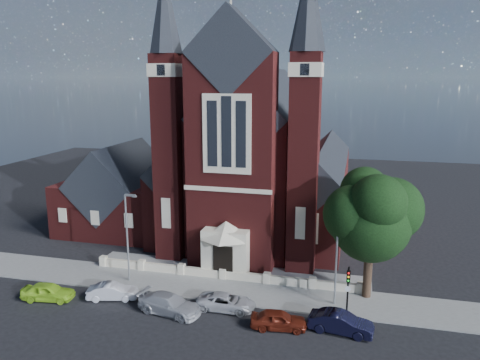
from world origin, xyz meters
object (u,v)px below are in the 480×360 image
Objects in this scene: street_lamp_left at (128,233)px; car_lime_van at (48,292)px; church at (261,160)px; car_dark_red at (279,320)px; traffic_signal at (348,285)px; street_tree at (373,218)px; car_navy at (341,323)px; car_white_suv at (226,302)px; car_silver_a at (113,292)px; car_silver_b at (169,304)px; street_lamp_right at (338,251)px; parish_hall at (122,195)px.

car_lime_van is (-4.89, -4.82, -3.87)m from street_lamp_left.
church reaches higher than car_dark_red.
street_lamp_left is at bearing 175.24° from traffic_signal.
street_tree reaches higher than traffic_signal.
car_dark_red is 4.43m from car_navy.
traffic_signal is at bearing -64.38° from car_dark_red.
car_dark_red reaches higher than car_white_suv.
car_white_suv is 1.01× the size of car_navy.
car_white_suv is (14.61, 2.01, -0.08)m from car_lime_van.
car_silver_a is (-18.74, -1.84, -1.91)m from traffic_signal.
street_lamp_left is 19.08m from traffic_signal.
car_silver_b is at bearing -95.62° from church.
church is 26.43m from car_navy.
parish_hall is at bearing 151.78° from street_lamp_right.
street_tree is 2.08× the size of car_silver_b.
street_lamp_left reaches higher than car_silver_b.
car_lime_van is (-25.40, -6.53, -6.24)m from street_tree.
car_navy is (10.65, -23.02, -7.43)m from church.
street_tree is 5.70m from traffic_signal.
car_white_suv is at bearing -16.16° from street_lamp_left.
street_lamp_right is at bearing -145.74° from street_tree.
street_tree is 10.94m from car_dark_red.
street_lamp_left is 1.00× the size of street_lamp_right.
car_silver_b is at bearing -96.63° from car_lime_van.
church is 23.94m from traffic_signal.
parish_hall is 1.51× the size of street_lamp_right.
car_white_suv is (-10.79, -4.52, -6.32)m from street_tree.
car_white_suv is at bearing -157.26° from street_tree.
car_silver_b is at bearing -167.79° from traffic_signal.
street_lamp_left is at bearing -13.17° from car_silver_a.
street_lamp_right is 5.64m from car_navy.
street_tree is 2.34× the size of car_navy.
street_tree reaches higher than car_dark_red.
church is 28.01m from car_lime_van.
street_tree is 26.95m from car_lime_van.
traffic_signal is at bearing -115.95° from street_tree.
street_tree is 21.89m from car_silver_a.
street_lamp_right is (18.00, 0.00, 0.00)m from street_lamp_left.
parish_hall is (-16.00, -4.94, -4.17)m from church.
street_tree is at bearing 4.76° from street_lamp_left.
street_tree is (28.60, -12.29, 2.95)m from parish_hall.
car_dark_red is at bearing -80.37° from car_silver_b.
street_lamp_left is 15.41m from car_dark_red.
car_dark_red is (22.25, -18.64, -3.31)m from parish_hall.
car_silver_a is (8.26, -17.41, -3.34)m from parish_hall.
parish_hall is at bearing 120.02° from street_lamp_left.
car_white_suv is (9.54, 0.60, -0.03)m from car_silver_a.
church is at bearing 4.04° from car_white_suv.
church is 3.26× the size of street_tree.
street_lamp_left is 2.02× the size of traffic_signal.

